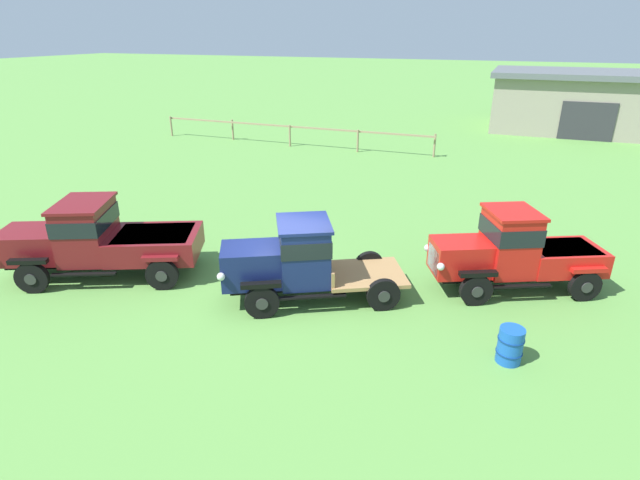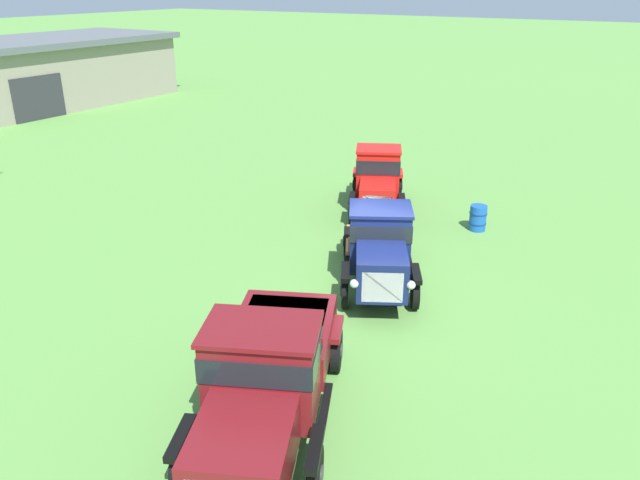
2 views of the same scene
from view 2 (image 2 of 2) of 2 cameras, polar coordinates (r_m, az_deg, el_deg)
ground_plane at (r=15.86m, az=5.24°, el=-4.98°), size 240.00×240.00×0.00m
farm_shed at (r=43.40m, az=-24.64°, el=13.74°), size 17.46×8.07×4.03m
vintage_truck_foreground_near at (r=10.95m, az=-4.91°, el=-12.12°), size 5.77×3.95×2.22m
vintage_truck_second_in_line at (r=15.61m, az=5.48°, el=-0.79°), size 4.94×3.65×2.16m
vintage_truck_midrow_center at (r=21.11m, az=5.30°, el=5.49°), size 4.75×3.33×2.27m
oil_drum_beside_row at (r=20.26m, az=14.23°, el=1.97°), size 0.55×0.55×0.81m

